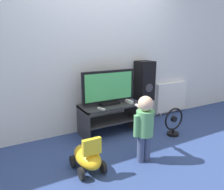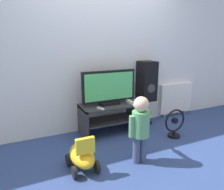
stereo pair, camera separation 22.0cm
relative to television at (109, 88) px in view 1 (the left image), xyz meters
The scene contains 11 objects.
ground_plane 0.78m from the television, 90.00° to the right, with size 16.00×16.00×0.00m, color navy.
wall_back 0.63m from the television, 90.00° to the left, with size 10.00×0.06×2.60m.
tv_stand 0.43m from the television, 90.00° to the right, with size 0.92×0.46×0.48m.
television is the anchor object (origin of this frame).
game_console 0.41m from the television, 15.54° to the right, with size 0.05×0.19×0.04m.
remote_primary 0.38m from the television, 139.40° to the right, with size 0.08×0.13×0.03m.
child 0.99m from the television, 91.30° to the right, with size 0.32×0.47×0.83m.
speaker_tower 0.77m from the television, ahead, with size 0.27×0.29×1.11m.
floor_fan 1.16m from the television, 35.00° to the right, with size 0.36×0.18×0.45m.
ride_on_toy 1.23m from the television, 130.95° to the right, with size 0.30×0.51×0.45m.
radiator 1.61m from the television, ahead, with size 0.74×0.08×0.64m.
Camera 1 is at (-1.55, -2.67, 1.47)m, focal length 35.00 mm.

